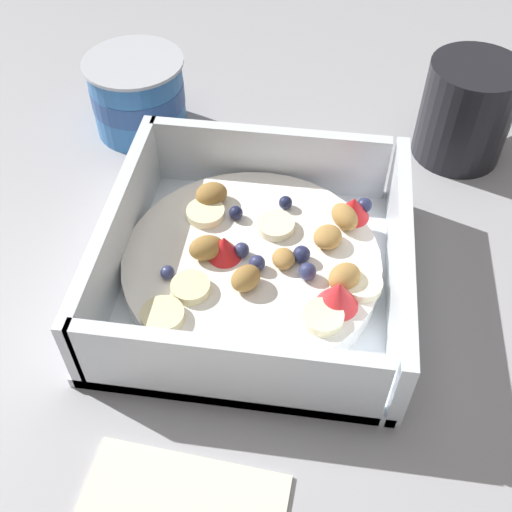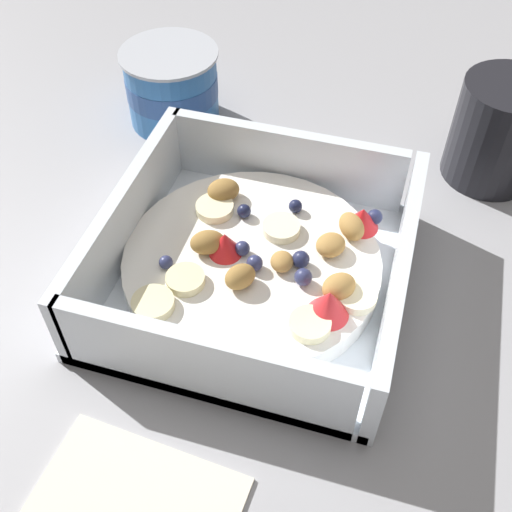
{
  "view_description": "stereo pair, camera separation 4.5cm",
  "coord_description": "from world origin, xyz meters",
  "px_view_note": "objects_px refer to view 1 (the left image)",
  "views": [
    {
      "loc": [
        -0.31,
        -0.04,
        0.37
      ],
      "look_at": [
        -0.01,
        -0.0,
        0.03
      ],
      "focal_mm": 43.55,
      "sensor_mm": 36.0,
      "label": 1
    },
    {
      "loc": [
        -0.3,
        -0.09,
        0.37
      ],
      "look_at": [
        -0.01,
        -0.0,
        0.03
      ],
      "focal_mm": 43.55,
      "sensor_mm": 36.0,
      "label": 2
    }
  ],
  "objects_px": {
    "spoon": "(238,147)",
    "yogurt_cup": "(138,95)",
    "fruit_bowl": "(258,264)",
    "coffee_mug": "(467,110)"
  },
  "relations": [
    {
      "from": "spoon",
      "to": "yogurt_cup",
      "type": "bearing_deg",
      "value": 76.27
    },
    {
      "from": "fruit_bowl",
      "to": "coffee_mug",
      "type": "bearing_deg",
      "value": -41.35
    },
    {
      "from": "fruit_bowl",
      "to": "coffee_mug",
      "type": "xyz_separation_m",
      "value": [
        0.18,
        -0.16,
        0.02
      ]
    },
    {
      "from": "spoon",
      "to": "yogurt_cup",
      "type": "height_order",
      "value": "yogurt_cup"
    },
    {
      "from": "spoon",
      "to": "coffee_mug",
      "type": "xyz_separation_m",
      "value": [
        0.03,
        -0.2,
        0.04
      ]
    },
    {
      "from": "fruit_bowl",
      "to": "yogurt_cup",
      "type": "distance_m",
      "value": 0.23
    },
    {
      "from": "spoon",
      "to": "yogurt_cup",
      "type": "relative_size",
      "value": 1.89
    },
    {
      "from": "fruit_bowl",
      "to": "spoon",
      "type": "xyz_separation_m",
      "value": [
        0.16,
        0.04,
        -0.02
      ]
    },
    {
      "from": "fruit_bowl",
      "to": "spoon",
      "type": "bearing_deg",
      "value": 14.39
    },
    {
      "from": "fruit_bowl",
      "to": "coffee_mug",
      "type": "height_order",
      "value": "coffee_mug"
    }
  ]
}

